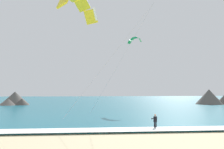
{
  "coord_description": "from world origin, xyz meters",
  "views": [
    {
      "loc": [
        -5.68,
        -13.36,
        4.51
      ],
      "look_at": [
        -2.66,
        17.0,
        6.15
      ],
      "focal_mm": 41.92,
      "sensor_mm": 36.0,
      "label": 1
    }
  ],
  "objects": [
    {
      "name": "headland_right",
      "position": [
        29.69,
        55.76,
        1.93
      ],
      "size": [
        11.2,
        7.76,
        4.31
      ],
      "color": "#56514C",
      "rests_on": "ground"
    },
    {
      "name": "kite_primary",
      "position": [
        -6.88,
        19.29,
        15.32
      ],
      "size": [
        11.18,
        8.35,
        15.47
      ],
      "color": "yellow"
    },
    {
      "name": "surfboard",
      "position": [
        1.94,
        15.08,
        0.03
      ],
      "size": [
        0.95,
        1.46,
        0.09
      ],
      "color": "#239EC6",
      "rests_on": "ground"
    },
    {
      "name": "headland_left",
      "position": [
        -24.73,
        59.02,
        1.57
      ],
      "size": [
        8.6,
        9.38,
        3.67
      ],
      "color": "#56514C",
      "rests_on": "ground"
    },
    {
      "name": "kitesurfer",
      "position": [
        1.94,
        15.09,
        0.94
      ],
      "size": [
        0.65,
        0.65,
        1.69
      ],
      "color": "black",
      "rests_on": "ground"
    },
    {
      "name": "sea",
      "position": [
        0.0,
        73.0,
        0.1
      ],
      "size": [
        200.0,
        120.0,
        0.2
      ],
      "primitive_type": "cube",
      "color": "#146075",
      "rests_on": "ground"
    },
    {
      "name": "surf_foam",
      "position": [
        0.0,
        14.0,
        0.22
      ],
      "size": [
        200.0,
        2.85,
        0.04
      ],
      "primitive_type": "cube",
      "color": "white",
      "rests_on": "sea"
    },
    {
      "name": "kite_distant",
      "position": [
        4.85,
        42.18,
        15.23
      ],
      "size": [
        2.71,
        3.39,
        1.38
      ],
      "color": "green"
    }
  ]
}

